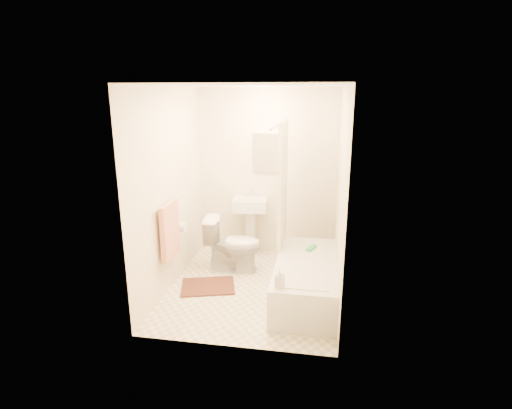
% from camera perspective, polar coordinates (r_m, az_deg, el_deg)
% --- Properties ---
extents(floor, '(2.40, 2.40, 0.00)m').
position_cam_1_polar(floor, '(5.04, -0.48, -11.80)').
color(floor, beige).
rests_on(floor, ground).
extents(ceiling, '(2.40, 2.40, 0.00)m').
position_cam_1_polar(ceiling, '(4.47, -0.56, 16.66)').
color(ceiling, white).
rests_on(ceiling, ground).
extents(wall_back, '(2.00, 0.02, 2.40)m').
position_cam_1_polar(wall_back, '(5.76, 1.57, 4.43)').
color(wall_back, beige).
rests_on(wall_back, ground).
extents(wall_left, '(0.02, 2.40, 2.40)m').
position_cam_1_polar(wall_left, '(4.88, -12.17, 2.01)').
color(wall_left, beige).
rests_on(wall_left, ground).
extents(wall_right, '(0.02, 2.40, 2.40)m').
position_cam_1_polar(wall_right, '(4.54, 12.00, 1.02)').
color(wall_right, beige).
rests_on(wall_right, ground).
extents(mirror, '(0.40, 0.03, 0.55)m').
position_cam_1_polar(mirror, '(5.69, 1.57, 7.36)').
color(mirror, white).
rests_on(mirror, wall_back).
extents(curtain_rod, '(0.03, 1.70, 0.03)m').
position_cam_1_polar(curtain_rod, '(4.54, 3.50, 11.57)').
color(curtain_rod, silver).
rests_on(curtain_rod, wall_back).
extents(shower_curtain, '(0.04, 0.80, 1.55)m').
position_cam_1_polar(shower_curtain, '(5.04, 3.84, 3.01)').
color(shower_curtain, silver).
rests_on(shower_curtain, curtain_rod).
extents(towel_bar, '(0.02, 0.60, 0.02)m').
position_cam_1_polar(towel_bar, '(4.66, -12.76, 0.08)').
color(towel_bar, silver).
rests_on(towel_bar, wall_left).
extents(towel, '(0.06, 0.45, 0.66)m').
position_cam_1_polar(towel, '(4.75, -12.19, -3.66)').
color(towel, '#CC7266').
rests_on(towel, towel_bar).
extents(toilet_paper, '(0.11, 0.12, 0.12)m').
position_cam_1_polar(toilet_paper, '(5.10, -10.63, -3.17)').
color(toilet_paper, white).
rests_on(toilet_paper, wall_left).
extents(toilet, '(0.77, 0.47, 0.73)m').
position_cam_1_polar(toilet, '(5.37, -3.31, -5.74)').
color(toilet, white).
rests_on(toilet, floor).
extents(sink, '(0.52, 0.43, 0.93)m').
position_cam_1_polar(sink, '(5.85, -0.84, -2.82)').
color(sink, white).
rests_on(sink, floor).
extents(bathtub, '(0.70, 1.59, 0.45)m').
position_cam_1_polar(bathtub, '(4.77, 7.13, -10.58)').
color(bathtub, silver).
rests_on(bathtub, floor).
extents(bath_mat, '(0.75, 0.64, 0.02)m').
position_cam_1_polar(bath_mat, '(5.08, -6.86, -11.52)').
color(bath_mat, '#4A2119').
rests_on(bath_mat, floor).
extents(soap_bottle, '(0.10, 0.10, 0.18)m').
position_cam_1_polar(soap_bottle, '(4.05, 3.40, -10.48)').
color(soap_bottle, white).
rests_on(soap_bottle, bathtub).
extents(scrub_brush, '(0.13, 0.21, 0.04)m').
position_cam_1_polar(scrub_brush, '(5.01, 7.89, -6.22)').
color(scrub_brush, green).
rests_on(scrub_brush, bathtub).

